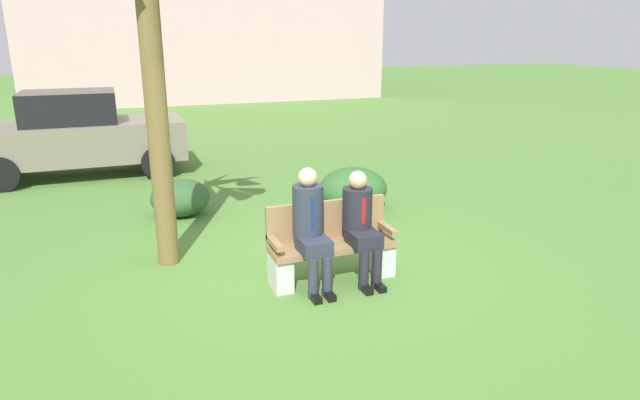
# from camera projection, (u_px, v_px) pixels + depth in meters

# --- Properties ---
(ground_plane) EXTENTS (80.00, 80.00, 0.00)m
(ground_plane) POSITION_uv_depth(u_px,v_px,m) (324.00, 272.00, 6.57)
(ground_plane) COLOR #517F35
(park_bench) EXTENTS (1.44, 0.44, 0.90)m
(park_bench) POSITION_uv_depth(u_px,v_px,m) (331.00, 246.00, 6.29)
(park_bench) COLOR #99754C
(park_bench) RESTS_ON ground
(seated_man_left) EXTENTS (0.34, 0.72, 1.35)m
(seated_man_left) POSITION_uv_depth(u_px,v_px,m) (310.00, 223.00, 5.99)
(seated_man_left) COLOR #2D3342
(seated_man_left) RESTS_ON ground
(seated_man_right) EXTENTS (0.34, 0.72, 1.26)m
(seated_man_right) POSITION_uv_depth(u_px,v_px,m) (360.00, 221.00, 6.20)
(seated_man_right) COLOR #23232D
(seated_man_right) RESTS_ON ground
(shrub_near_bench) EXTENTS (0.91, 0.84, 0.57)m
(shrub_near_bench) POSITION_uv_depth(u_px,v_px,m) (181.00, 198.00, 8.55)
(shrub_near_bench) COLOR #31582F
(shrub_near_bench) RESTS_ON ground
(shrub_mid_lawn) EXTENTS (1.10, 1.01, 0.69)m
(shrub_mid_lawn) POSITION_uv_depth(u_px,v_px,m) (353.00, 189.00, 8.83)
(shrub_mid_lawn) COLOR #32612E
(shrub_mid_lawn) RESTS_ON ground
(parked_car_near) EXTENTS (3.91, 1.72, 1.68)m
(parked_car_near) POSITION_uv_depth(u_px,v_px,m) (79.00, 134.00, 10.83)
(parked_car_near) COLOR slate
(parked_car_near) RESTS_ON ground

